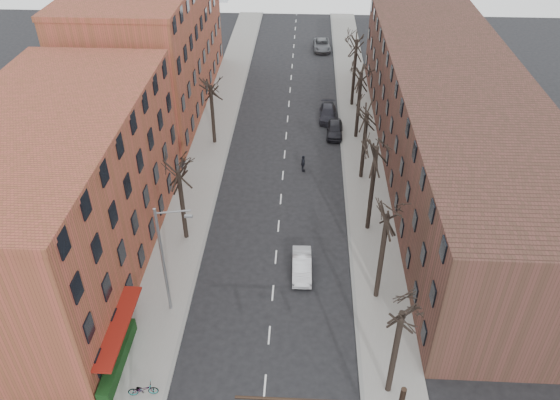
# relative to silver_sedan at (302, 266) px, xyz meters

# --- Properties ---
(sidewalk_left) EXTENTS (4.00, 90.00, 0.15)m
(sidewalk_left) POSITION_rel_silver_sedan_xyz_m (-10.10, 20.67, -0.61)
(sidewalk_left) COLOR gray
(sidewalk_left) RESTS_ON ground
(sidewalk_right) EXTENTS (4.00, 90.00, 0.15)m
(sidewalk_right) POSITION_rel_silver_sedan_xyz_m (5.90, 20.67, -0.61)
(sidewalk_right) COLOR gray
(sidewalk_right) RESTS_ON ground
(building_left_near) EXTENTS (12.00, 26.00, 12.00)m
(building_left_near) POSITION_rel_silver_sedan_xyz_m (-18.10, 0.67, 5.31)
(building_left_near) COLOR brown
(building_left_near) RESTS_ON ground
(building_left_far) EXTENTS (12.00, 28.00, 14.00)m
(building_left_far) POSITION_rel_silver_sedan_xyz_m (-18.10, 29.67, 6.31)
(building_left_far) COLOR brown
(building_left_far) RESTS_ON ground
(building_right) EXTENTS (12.00, 50.00, 10.00)m
(building_right) POSITION_rel_silver_sedan_xyz_m (13.90, 15.67, 4.31)
(building_right) COLOR #4C2A23
(building_right) RESTS_ON ground
(awning_left) EXTENTS (1.20, 7.00, 0.15)m
(awning_left) POSITION_rel_silver_sedan_xyz_m (-11.50, -8.33, -0.69)
(awning_left) COLOR maroon
(awning_left) RESTS_ON ground
(hedge) EXTENTS (0.80, 6.00, 1.00)m
(hedge) POSITION_rel_silver_sedan_xyz_m (-11.60, -9.33, -0.04)
(hedge) COLOR #123613
(hedge) RESTS_ON sidewalk_left
(tree_right_a) EXTENTS (5.20, 5.20, 10.00)m
(tree_right_a) POSITION_rel_silver_sedan_xyz_m (5.50, -10.33, -0.69)
(tree_right_a) COLOR black
(tree_right_a) RESTS_ON ground
(tree_right_b) EXTENTS (5.20, 5.20, 10.80)m
(tree_right_b) POSITION_rel_silver_sedan_xyz_m (5.50, -2.33, -0.69)
(tree_right_b) COLOR black
(tree_right_b) RESTS_ON ground
(tree_right_c) EXTENTS (5.20, 5.20, 11.60)m
(tree_right_c) POSITION_rel_silver_sedan_xyz_m (5.50, 5.67, -0.69)
(tree_right_c) COLOR black
(tree_right_c) RESTS_ON ground
(tree_right_d) EXTENTS (5.20, 5.20, 10.00)m
(tree_right_d) POSITION_rel_silver_sedan_xyz_m (5.50, 13.67, -0.69)
(tree_right_d) COLOR black
(tree_right_d) RESTS_ON ground
(tree_right_e) EXTENTS (5.20, 5.20, 10.80)m
(tree_right_e) POSITION_rel_silver_sedan_xyz_m (5.50, 21.67, -0.69)
(tree_right_e) COLOR black
(tree_right_e) RESTS_ON ground
(tree_right_f) EXTENTS (5.20, 5.20, 11.60)m
(tree_right_f) POSITION_rel_silver_sedan_xyz_m (5.50, 29.67, -0.69)
(tree_right_f) COLOR black
(tree_right_f) RESTS_ON ground
(tree_left_a) EXTENTS (5.20, 5.20, 9.50)m
(tree_left_a) POSITION_rel_silver_sedan_xyz_m (-9.70, 3.67, -0.69)
(tree_left_a) COLOR black
(tree_left_a) RESTS_ON ground
(tree_left_b) EXTENTS (5.20, 5.20, 9.50)m
(tree_left_b) POSITION_rel_silver_sedan_xyz_m (-9.70, 19.67, -0.69)
(tree_left_b) COLOR black
(tree_left_b) RESTS_ON ground
(streetlight) EXTENTS (2.45, 0.22, 9.03)m
(streetlight) POSITION_rel_silver_sedan_xyz_m (-9.12, -4.33, 4.33)
(streetlight) COLOR slate
(streetlight) RESTS_ON ground
(silver_sedan) EXTENTS (1.57, 4.20, 1.37)m
(silver_sedan) POSITION_rel_silver_sedan_xyz_m (0.00, 0.00, 0.00)
(silver_sedan) COLOR silver
(silver_sedan) RESTS_ON ground
(parked_car_near) EXTENTS (1.93, 4.34, 1.45)m
(parked_car_near) POSITION_rel_silver_sedan_xyz_m (3.20, 22.06, 0.04)
(parked_car_near) COLOR black
(parked_car_near) RESTS_ON ground
(parked_car_mid) EXTENTS (2.06, 4.76, 1.36)m
(parked_car_mid) POSITION_rel_silver_sedan_xyz_m (2.52, 26.03, -0.00)
(parked_car_mid) COLOR black
(parked_car_mid) RESTS_ON ground
(parked_car_far) EXTENTS (2.59, 5.28, 1.44)m
(parked_car_far) POSITION_rel_silver_sedan_xyz_m (2.11, 48.28, 0.04)
(parked_car_far) COLOR #5A5C62
(parked_car_far) RESTS_ON ground
(pedestrian_crossing) EXTENTS (0.51, 1.07, 1.78)m
(pedestrian_crossing) POSITION_rel_silver_sedan_xyz_m (-0.15, 14.52, 0.20)
(pedestrian_crossing) COLOR black
(pedestrian_crossing) RESTS_ON ground
(bicycle) EXTENTS (1.90, 0.89, 0.96)m
(bicycle) POSITION_rel_silver_sedan_xyz_m (-9.42, -11.44, -0.05)
(bicycle) COLOR gray
(bicycle) RESTS_ON sidewalk_left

